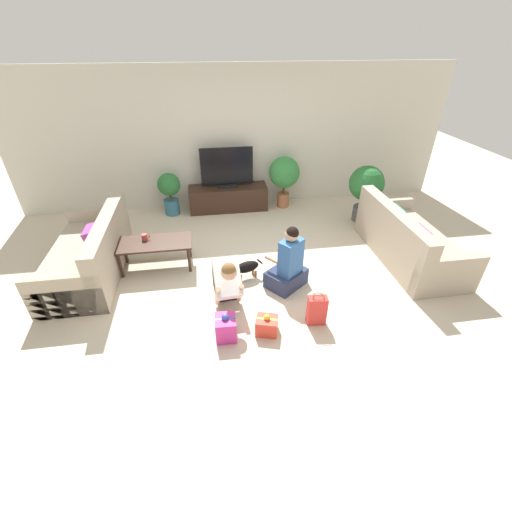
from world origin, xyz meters
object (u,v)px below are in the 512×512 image
tv_console (228,198)px  sofa_left (90,255)px  potted_plant_back_left (170,190)px  mug (145,237)px  potted_plant_corner_right (366,187)px  person_sitting (288,266)px  coffee_table (154,245)px  potted_plant_back_right (284,174)px  gift_box_b (226,327)px  tv (227,170)px  person_kneeling (226,280)px  sofa_right (407,241)px  gift_bag_a (317,310)px  gift_box_a (267,325)px  dog (243,268)px

tv_console → sofa_left: bearing=-139.0°
potted_plant_back_left → mug: size_ratio=6.83×
sofa_left → potted_plant_corner_right: potted_plant_corner_right is taller
tv_console → person_sitting: bearing=-77.3°
sofa_left → potted_plant_corner_right: size_ratio=1.92×
potted_plant_corner_right → mug: bearing=-166.3°
coffee_table → tv_console: tv_console is taller
potted_plant_back_right → gift_box_b: 3.79m
tv → potted_plant_back_right: size_ratio=0.97×
tv → mug: 2.30m
potted_plant_corner_right → person_kneeling: potted_plant_corner_right is taller
sofa_right → person_kneeling: 2.93m
coffee_table → person_kneeling: bearing=-44.2°
potted_plant_corner_right → person_sitting: bearing=-136.1°
sofa_right → potted_plant_back_left: sofa_right is taller
tv_console → person_kneeling: 2.87m
person_kneeling → gift_bag_a: 1.20m
tv → person_kneeling: bearing=-95.3°
sofa_left → gift_box_b: bearing=48.7°
sofa_right → gift_bag_a: 2.18m
person_sitting → potted_plant_back_right: bearing=-139.2°
gift_bag_a → gift_box_b: bearing=-176.4°
potted_plant_corner_right → mug: 3.95m
potted_plant_back_left → sofa_right: bearing=-30.5°
person_kneeling → sofa_right: bearing=8.1°
sofa_left → sofa_right: bearing=85.9°
potted_plant_corner_right → mug: potted_plant_corner_right is taller
coffee_table → potted_plant_back_left: size_ratio=1.34×
coffee_table → person_sitting: bearing=-22.3°
tv → gift_box_a: 3.58m
potted_plant_back_left → gift_bag_a: bearing=-60.8°
potted_plant_corner_right → gift_box_a: potted_plant_corner_right is taller
tv_console → tv: size_ratio=1.53×
coffee_table → sofa_left: bearing=179.1°
potted_plant_back_right → person_kneeling: size_ratio=1.26×
dog → mug: (-1.39, 0.59, 0.29)m
potted_plant_corner_right → potted_plant_back_right: size_ratio=1.02×
potted_plant_back_left → gift_box_b: 3.56m
sofa_right → potted_plant_corner_right: 1.41m
tv → person_sitting: bearing=-77.3°
tv → potted_plant_back_left: tv is taller
mug → gift_box_a: bearing=-47.8°
potted_plant_back_left → potted_plant_back_right: bearing=-0.0°
tv → person_sitting: (0.60, -2.66, -0.48)m
potted_plant_corner_right → potted_plant_back_left: (-3.57, 0.83, -0.17)m
sofa_right → gift_bag_a: (-1.82, -1.21, -0.10)m
potted_plant_back_right → person_sitting: 2.68m
person_kneeling → gift_box_a: (0.42, -0.64, -0.23)m
tv → person_sitting: size_ratio=1.06×
potted_plant_back_left → tv: bearing=2.6°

